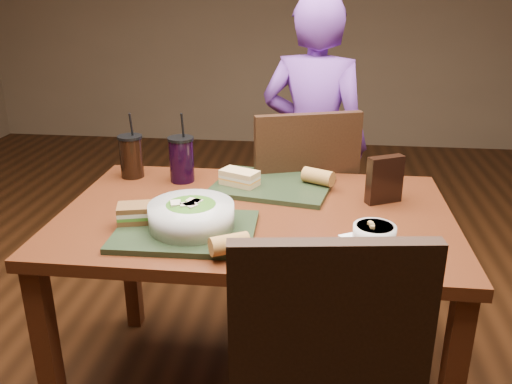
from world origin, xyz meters
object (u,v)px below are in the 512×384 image
tray_near (186,231)px  cup_berry (182,159)px  cup_cola (131,156)px  salad_bowl (191,214)px  soup_bowl (374,233)px  chair_far (306,209)px  tray_far (273,186)px  baguette_far (318,177)px  sandwich_far (240,177)px  sandwich_near (137,213)px  diner (314,145)px  dining_table (256,236)px  baguette_near (229,244)px  chip_bag (385,180)px

tray_near → cup_berry: bearing=105.1°
cup_cola → salad_bowl: bearing=-53.8°
soup_bowl → cup_berry: cup_berry is taller
chair_far → tray_far: 0.37m
tray_far → baguette_far: baguette_far is taller
tray_near → baguette_far: 0.59m
soup_bowl → cup_berry: 0.83m
chair_far → baguette_far: chair_far is taller
tray_near → salad_bowl: 0.06m
sandwich_far → sandwich_near: bearing=-126.4°
baguette_far → soup_bowl: bearing=-68.6°
diner → baguette_far: (0.03, -0.67, 0.07)m
dining_table → baguette_near: size_ratio=11.98×
soup_bowl → sandwich_far: size_ratio=1.33×
sandwich_near → baguette_near: size_ratio=1.24×
dining_table → salad_bowl: salad_bowl is taller
soup_bowl → sandwich_near: size_ratio=1.55×
sandwich_far → tray_near: bearing=-105.1°
tray_near → baguette_far: baguette_far is taller
dining_table → cup_berry: 0.45m
sandwich_near → cup_berry: bearing=85.0°
tray_far → cup_berry: 0.36m
cup_berry → soup_bowl: bearing=-33.5°
salad_bowl → soup_bowl: 0.55m
soup_bowl → chip_bag: size_ratio=1.25×
tray_near → cup_cola: bearing=124.2°
baguette_near → cup_cola: (-0.49, 0.63, 0.04)m
sandwich_far → baguette_near: (0.05, -0.54, -0.00)m
dining_table → soup_bowl: 0.43m
chair_far → baguette_far: size_ratio=8.65×
chair_far → cup_cola: cup_cola is taller
salad_bowl → soup_bowl: bearing=-0.4°
baguette_far → chip_bag: bearing=-25.5°
sandwich_near → sandwich_far: same height
baguette_near → chip_bag: bearing=45.6°
dining_table → baguette_far: baguette_far is taller
dining_table → tray_near: size_ratio=3.10×
tray_far → salad_bowl: bearing=-117.0°
baguette_far → dining_table: bearing=-129.9°
tray_near → salad_bowl: (0.02, 0.01, 0.05)m
chair_far → cup_cola: 0.77m
tray_far → soup_bowl: 0.54m
salad_bowl → cup_cola: 0.59m
salad_bowl → sandwich_far: 0.40m
sandwich_far → cup_cola: (-0.44, 0.09, 0.04)m
baguette_near → chip_bag: chip_bag is taller
chair_far → chip_bag: (0.27, -0.38, 0.28)m
baguette_far → chip_bag: size_ratio=0.69×
diner → baguette_near: bearing=93.2°
cup_cola → chair_far: bearing=17.8°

